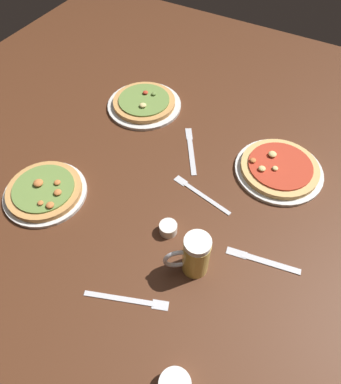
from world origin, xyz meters
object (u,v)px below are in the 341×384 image
at_px(pizza_plate_far, 144,103).
at_px(knife_spare, 262,260).
at_px(fork_left, 128,300).
at_px(pizza_plate_near, 45,191).
at_px(ramekin_butter, 168,228).
at_px(pizza_plate_side, 279,169).
at_px(knife_right, 191,150).
at_px(fork_spare, 200,194).
at_px(beer_mug_dark, 194,255).

height_order(pizza_plate_far, knife_spare, pizza_plate_far).
relative_size(fork_left, knife_spare, 1.04).
distance_m(pizza_plate_near, ramekin_butter, 0.43).
bearing_deg(fork_left, pizza_plate_near, 158.99).
bearing_deg(pizza_plate_near, pizza_plate_side, 36.28).
height_order(fork_left, knife_right, same).
bearing_deg(knife_spare, pizza_plate_side, 101.35).
bearing_deg(fork_spare, knife_spare, -26.32).
xyz_separation_m(knife_right, fork_spare, (0.12, -0.16, -0.00)).
height_order(pizza_plate_far, fork_spare, pizza_plate_far).
height_order(pizza_plate_side, ramekin_butter, pizza_plate_side).
height_order(ramekin_butter, fork_left, ramekin_butter).
relative_size(pizza_plate_near, beer_mug_dark, 1.84).
distance_m(fork_left, fork_spare, 0.41).
bearing_deg(fork_left, ramekin_butter, 92.80).
bearing_deg(pizza_plate_far, knife_spare, -32.72).
xyz_separation_m(ramekin_butter, fork_left, (0.01, -0.24, -0.01)).
xyz_separation_m(pizza_plate_near, pizza_plate_far, (0.05, 0.54, -0.00)).
relative_size(pizza_plate_near, fork_spare, 1.19).
distance_m(pizza_plate_near, knife_spare, 0.72).
height_order(ramekin_butter, knife_right, ramekin_butter).
distance_m(pizza_plate_far, fork_spare, 0.50).
xyz_separation_m(beer_mug_dark, fork_left, (-0.11, -0.17, -0.07)).
bearing_deg(ramekin_butter, beer_mug_dark, -29.91).
bearing_deg(pizza_plate_far, beer_mug_dark, -47.39).
height_order(fork_left, knife_spare, same).
relative_size(ramekin_butter, fork_left, 0.24).
bearing_deg(beer_mug_dark, knife_right, 117.86).
bearing_deg(beer_mug_dark, fork_left, -122.47).
xyz_separation_m(knife_right, knife_spare, (0.38, -0.29, -0.00)).
xyz_separation_m(pizza_plate_far, knife_right, (0.28, -0.13, -0.01)).
height_order(pizza_plate_side, knife_right, pizza_plate_side).
distance_m(pizza_plate_side, knife_right, 0.32).
distance_m(pizza_plate_side, beer_mug_dark, 0.48).
xyz_separation_m(pizza_plate_side, ramekin_butter, (-0.22, -0.39, 0.00)).
distance_m(pizza_plate_near, fork_spare, 0.51).
bearing_deg(ramekin_butter, pizza_plate_side, 61.39).
bearing_deg(knife_right, pizza_plate_near, -128.34).
bearing_deg(ramekin_butter, pizza_plate_near, -170.21).
height_order(beer_mug_dark, fork_left, beer_mug_dark).
bearing_deg(ramekin_butter, knife_right, 105.77).
xyz_separation_m(pizza_plate_near, pizza_plate_side, (0.64, 0.47, -0.00)).
bearing_deg(pizza_plate_side, pizza_plate_near, -143.72).
height_order(fork_spare, knife_spare, same).
height_order(pizza_plate_side, fork_left, pizza_plate_side).
bearing_deg(knife_right, fork_left, -79.47).
bearing_deg(beer_mug_dark, pizza_plate_far, 132.61).
relative_size(beer_mug_dark, ramekin_butter, 2.69).
bearing_deg(fork_spare, ramekin_butter, -97.41).
distance_m(pizza_plate_side, fork_spare, 0.29).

